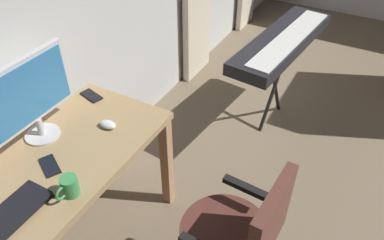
{
  "coord_description": "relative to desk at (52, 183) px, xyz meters",
  "views": [
    {
      "loc": [
        2.53,
        -1.72,
        2.07
      ],
      "look_at": [
        1.4,
        -2.34,
        1.02
      ],
      "focal_mm": 35.28,
      "sensor_mm": 36.0,
      "label": 1
    }
  ],
  "objects": [
    {
      "name": "mug_tea",
      "position": [
        0.06,
        0.22,
        0.16
      ],
      "size": [
        0.12,
        0.08,
        0.1
      ],
      "color": "#3D9951",
      "rests_on": "desk"
    },
    {
      "name": "cell_phone_by_monitor",
      "position": [
        -0.56,
        -0.2,
        0.11
      ],
      "size": [
        0.1,
        0.16,
        0.01
      ],
      "primitive_type": "cube",
      "rotation": [
        0.0,
        0.0,
        -0.26
      ],
      "color": "black",
      "rests_on": "desk"
    },
    {
      "name": "piano_keyboard",
      "position": [
        -1.8,
        0.59,
        0.09
      ],
      "size": [
        1.21,
        0.45,
        0.8
      ],
      "rotation": [
        0.0,
        0.0,
        -0.11
      ],
      "color": "black",
      "rests_on": "ground"
    },
    {
      "name": "computer_mouse",
      "position": [
        -0.38,
        0.07,
        0.13
      ],
      "size": [
        0.06,
        0.1,
        0.04
      ],
      "primitive_type": "ellipsoid",
      "color": "white",
      "rests_on": "desk"
    },
    {
      "name": "computer_keyboard",
      "position": [
        0.33,
        0.08,
        0.12
      ],
      "size": [
        0.44,
        0.15,
        0.02
      ],
      "primitive_type": "cube",
      "color": "black",
      "rests_on": "desk"
    },
    {
      "name": "cell_phone_face_up",
      "position": [
        -0.01,
        0.01,
        0.11
      ],
      "size": [
        0.13,
        0.16,
        0.01
      ],
      "primitive_type": "cube",
      "rotation": [
        0.0,
        0.0,
        -0.5
      ],
      "color": "black",
      "rests_on": "desk"
    },
    {
      "name": "desk",
      "position": [
        0.0,
        0.0,
        0.0
      ],
      "size": [
        1.33,
        0.62,
        0.75
      ],
      "color": "tan",
      "rests_on": "ground"
    },
    {
      "name": "computer_monitor",
      "position": [
        -0.16,
        -0.19,
        0.37
      ],
      "size": [
        0.5,
        0.18,
        0.45
      ],
      "color": "silver",
      "rests_on": "desk"
    }
  ]
}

